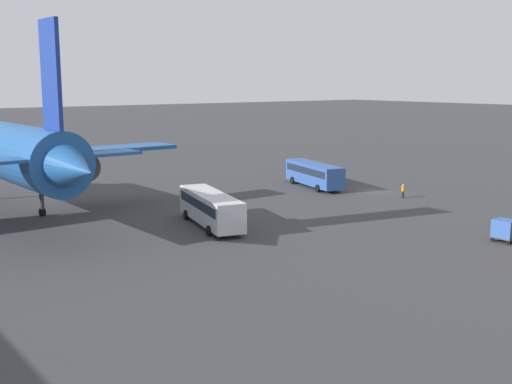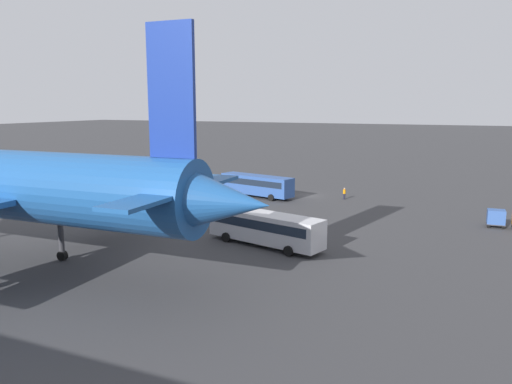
% 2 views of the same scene
% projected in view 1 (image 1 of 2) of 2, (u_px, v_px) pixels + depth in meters
% --- Properties ---
extents(ground_plane, '(600.00, 600.00, 0.00)m').
position_uv_depth(ground_plane, '(372.00, 191.00, 85.20)').
color(ground_plane, '#38383A').
extents(shuttle_bus_near, '(12.45, 5.59, 3.31)m').
position_uv_depth(shuttle_bus_near, '(314.00, 173.00, 87.82)').
color(shuttle_bus_near, '#2D5199').
rests_on(shuttle_bus_near, ground).
extents(shuttle_bus_far, '(12.96, 5.97, 3.31)m').
position_uv_depth(shuttle_bus_far, '(211.00, 207.00, 64.23)').
color(shuttle_bus_far, silver).
rests_on(shuttle_bus_far, ground).
extents(worker_person, '(0.38, 0.38, 1.74)m').
position_uv_depth(worker_person, '(403.00, 191.00, 79.88)').
color(worker_person, '#1E1E2D').
rests_on(worker_person, ground).
extents(cargo_cart_blue, '(2.09, 1.79, 2.06)m').
position_uv_depth(cargo_cart_blue, '(505.00, 229.00, 57.98)').
color(cargo_cart_blue, '#38383D').
rests_on(cargo_cart_blue, ground).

